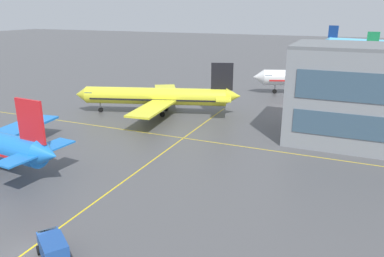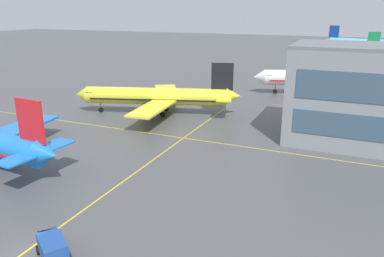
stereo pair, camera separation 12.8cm
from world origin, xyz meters
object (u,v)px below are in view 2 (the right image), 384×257
(airliner_far_right_stand, at_px, (336,49))
(airliner_distant_taxiway, at_px, (363,43))
(airliner_far_left_stand, at_px, (354,60))
(service_truck_red_van, at_px, (52,247))
(airliner_second_row, at_px, (158,96))
(airliner_third_row, at_px, (331,78))

(airliner_far_right_stand, bearing_deg, airliner_distant_taxiway, 73.20)
(airliner_far_left_stand, distance_m, airliner_far_right_stand, 37.57)
(airliner_far_left_stand, height_order, service_truck_red_van, airliner_far_left_stand)
(airliner_far_left_stand, bearing_deg, airliner_distant_taxiway, 87.72)
(airliner_second_row, distance_m, airliner_third_row, 45.10)
(airliner_distant_taxiway, xyz_separation_m, service_truck_red_van, (-24.12, -189.78, -3.04))
(airliner_third_row, bearing_deg, airliner_far_right_stand, 92.53)
(airliner_third_row, bearing_deg, service_truck_red_van, -102.09)
(airliner_far_right_stand, relative_size, service_truck_red_van, 8.43)
(airliner_third_row, relative_size, airliner_distant_taxiway, 0.94)
(airliner_far_left_stand, bearing_deg, airliner_far_right_stand, 102.18)
(airliner_distant_taxiway, bearing_deg, airliner_far_left_stand, -92.28)
(airliner_distant_taxiway, relative_size, service_truck_red_van, 8.84)
(airliner_third_row, height_order, airliner_far_left_stand, airliner_far_left_stand)
(airliner_second_row, distance_m, airliner_distant_taxiway, 149.95)
(airliner_distant_taxiway, bearing_deg, airliner_second_row, -104.74)
(service_truck_red_van, bearing_deg, airliner_third_row, 77.91)
(airliner_second_row, relative_size, airliner_third_row, 0.90)
(airliner_distant_taxiway, bearing_deg, service_truck_red_van, -97.24)
(airliner_third_row, height_order, airliner_distant_taxiway, airliner_distant_taxiway)
(airliner_far_left_stand, distance_m, service_truck_red_van, 119.17)
(airliner_third_row, xyz_separation_m, service_truck_red_van, (-16.66, -77.81, -2.84))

